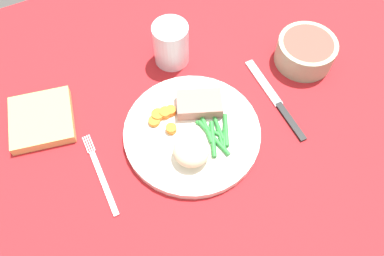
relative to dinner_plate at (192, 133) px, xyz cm
name	(u,v)px	position (x,y,z in cm)	size (l,w,h in cm)	color
dining_table	(182,125)	(-0.56, 3.37, -1.80)	(120.00, 90.00, 2.00)	red
dinner_plate	(192,133)	(0.00, 0.00, 0.00)	(25.07, 25.07, 1.60)	white
meat_portion	(199,104)	(3.38, 3.95, 2.01)	(8.35, 5.27, 2.42)	#B2756B
mashed_potatoes	(191,151)	(-2.26, -4.51, 2.79)	(6.36, 6.37, 3.99)	beige
carrot_slices	(164,117)	(-3.58, 4.55, 1.36)	(5.72, 5.95, 1.22)	orange
green_beans	(216,132)	(3.71, -2.20, 1.20)	(6.53, 10.55, 0.89)	#2D8C38
fork	(101,174)	(-17.89, -0.26, -0.60)	(1.44, 16.60, 0.40)	silver
knife	(276,101)	(18.00, -0.29, -0.60)	(1.70, 20.50, 0.64)	black
water_glass	(171,46)	(4.07, 18.17, 3.05)	(7.10, 7.10, 9.07)	silver
salad_bowl	(306,51)	(28.36, 6.12, 2.19)	(11.79, 11.79, 5.29)	#99B28C
napkin	(42,119)	(-24.19, 14.66, 0.17)	(11.42, 11.71, 1.94)	#DBBC6B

